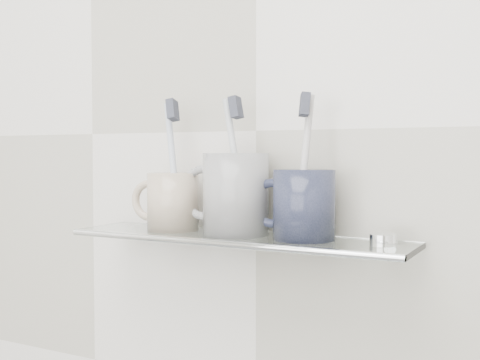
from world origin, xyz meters
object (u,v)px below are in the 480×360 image
Objects in this scene: mug_center at (236,194)px; mug_right at (304,205)px; shelf_glass at (236,238)px; mug_left at (173,202)px.

mug_right is at bearing -13.52° from mug_center.
mug_right reaches higher than shelf_glass.
mug_right is (0.10, 0.00, -0.01)m from mug_center.
mug_left is 0.74× the size of mug_center.
mug_right reaches higher than mug_left.
mug_left is at bearing 166.48° from mug_center.
shelf_glass is 5.78× the size of mug_left.
mug_left is 0.21m from mug_right.
mug_left reaches higher than shelf_glass.
mug_center reaches higher than mug_right.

